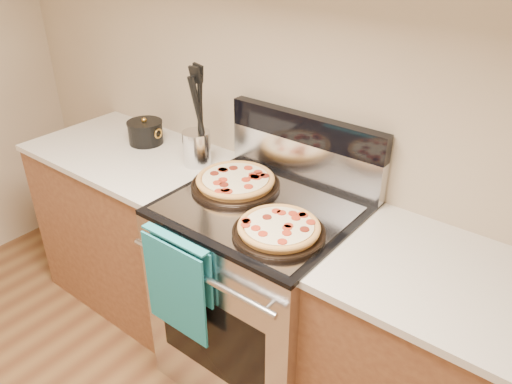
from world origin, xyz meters
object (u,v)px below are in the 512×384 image
Objects in this scene: pepperoni_pizza_back at (236,182)px; pepperoni_pizza_front at (279,229)px; utensil_crock at (197,148)px; range_body at (261,295)px; saucepan at (146,133)px.

pepperoni_pizza_back is 1.11× the size of pepperoni_pizza_front.
pepperoni_pizza_back is 2.30× the size of utensil_crock.
range_body is 1.03m from saucepan.
saucepan is (-0.70, 0.10, 0.01)m from pepperoni_pizza_back.
pepperoni_pizza_front is 1.09m from saucepan.
pepperoni_pizza_front is 1.93× the size of saucepan.
pepperoni_pizza_back is (-0.18, 0.05, 0.50)m from range_body.
pepperoni_pizza_front is at bearing -14.95° from saucepan.
utensil_crock is (-0.49, 0.14, 0.54)m from range_body.
pepperoni_pizza_front is (0.36, -0.18, -0.00)m from pepperoni_pizza_back.
saucepan reaches higher than pepperoni_pizza_back.
range_body is 2.63× the size of pepperoni_pizza_front.
saucepan reaches higher than range_body.
saucepan reaches higher than pepperoni_pizza_front.
utensil_crock is at bearing 164.54° from range_body.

